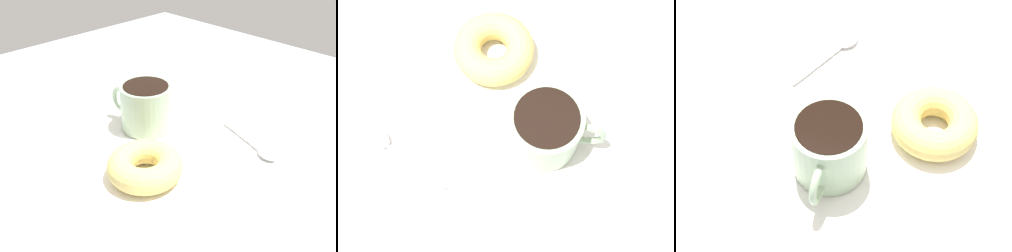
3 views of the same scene
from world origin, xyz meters
TOP-DOWN VIEW (x-y plane):
  - ground_plane at (0.00, 0.00)cm, footprint 120.00×120.00cm
  - napkin at (-0.51, -1.67)cm, footprint 35.94×35.94cm
  - coffee_cup at (4.66, -1.17)cm, footprint 12.32×9.17cm
  - donut at (-6.07, 8.64)cm, footprint 11.36×11.36cm
  - spoon at (-14.42, -9.12)cm, footprint 13.17×5.28cm

SIDE VIEW (x-z plane):
  - ground_plane at x=0.00cm, z-range -2.00..0.00cm
  - napkin at x=-0.51cm, z-range 0.00..0.30cm
  - spoon at x=-14.42cm, z-range 0.25..1.15cm
  - donut at x=-6.07cm, z-range 0.30..4.23cm
  - coffee_cup at x=4.66cm, z-range 0.45..8.63cm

